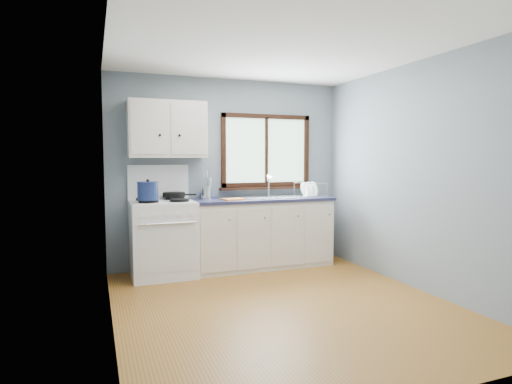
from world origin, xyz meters
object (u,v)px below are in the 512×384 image
object	(u,v)px
gas_range	(163,236)
base_cabinets	(262,236)
utensil_crock	(206,192)
dish_rack	(310,192)
sink	(274,202)
skillet	(174,195)
stockpot	(148,191)
thermos	(209,188)

from	to	relation	value
gas_range	base_cabinets	distance (m)	1.31
utensil_crock	dish_rack	distance (m)	1.45
sink	skillet	world-z (taller)	sink
base_cabinets	stockpot	world-z (taller)	stockpot
sink	base_cabinets	bearing A→B (deg)	179.87
skillet	dish_rack	size ratio (longest dim) A/B	1.11
base_cabinets	utensil_crock	xyz separation A→B (m)	(-0.73, 0.11, 0.60)
skillet	utensil_crock	xyz separation A→B (m)	(0.41, -0.01, 0.02)
skillet	stockpot	bearing A→B (deg)	-121.27
thermos	dish_rack	xyz separation A→B (m)	(1.41, -0.12, -0.08)
stockpot	sink	bearing A→B (deg)	6.31
sink	dish_rack	distance (m)	0.55
gas_range	sink	xyz separation A→B (m)	(1.49, 0.02, 0.37)
sink	stockpot	bearing A→B (deg)	-173.69
sink	utensil_crock	xyz separation A→B (m)	(-0.91, 0.11, 0.15)
base_cabinets	dish_rack	size ratio (longest dim) A/B	4.60
skillet	base_cabinets	bearing A→B (deg)	11.60
gas_range	skillet	world-z (taller)	gas_range
gas_range	base_cabinets	size ratio (longest dim) A/B	0.74
dish_rack	base_cabinets	bearing A→B (deg)	177.03
skillet	utensil_crock	bearing A→B (deg)	16.53
skillet	stockpot	xyz separation A→B (m)	(-0.36, -0.31, 0.08)
sink	dish_rack	size ratio (longest dim) A/B	2.09
thermos	stockpot	bearing A→B (deg)	-158.85
utensil_crock	thermos	distance (m)	0.06
gas_range	stockpot	bearing A→B (deg)	-138.29
gas_range	stockpot	size ratio (longest dim) A/B	4.50
thermos	dish_rack	size ratio (longest dim) A/B	0.66
skillet	utensil_crock	size ratio (longest dim) A/B	1.07
gas_range	utensil_crock	xyz separation A→B (m)	(0.58, 0.13, 0.51)
stockpot	dish_rack	world-z (taller)	stockpot
utensil_crock	thermos	xyz separation A→B (m)	(0.04, 0.01, 0.05)
sink	thermos	xyz separation A→B (m)	(-0.86, 0.13, 0.19)
gas_range	thermos	bearing A→B (deg)	13.21
stockpot	dish_rack	bearing A→B (deg)	5.01
gas_range	utensil_crock	world-z (taller)	gas_range
base_cabinets	thermos	world-z (taller)	thermos
gas_range	sink	bearing A→B (deg)	0.71
sink	skillet	size ratio (longest dim) A/B	1.88
gas_range	sink	world-z (taller)	gas_range
base_cabinets	thermos	xyz separation A→B (m)	(-0.68, 0.13, 0.64)
sink	stockpot	xyz separation A→B (m)	(-1.67, -0.19, 0.21)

